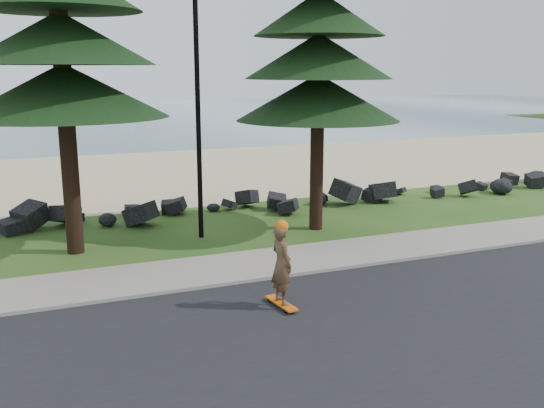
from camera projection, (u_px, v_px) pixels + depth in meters
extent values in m
plane|color=#214515|center=(237.00, 270.00, 14.69)|extent=(160.00, 160.00, 0.00)
cube|color=black|center=(320.00, 347.00, 10.62)|extent=(160.00, 7.00, 0.02)
cube|color=gray|center=(250.00, 280.00, 13.87)|extent=(160.00, 0.20, 0.10)
cube|color=gray|center=(234.00, 266.00, 14.86)|extent=(160.00, 2.00, 0.08)
cube|color=tan|center=(135.00, 175.00, 27.80)|extent=(160.00, 15.00, 0.01)
cube|color=#375869|center=(73.00, 117.00, 60.80)|extent=(160.00, 58.00, 0.01)
cylinder|color=black|center=(319.00, 25.00, 17.19)|extent=(0.40, 0.40, 12.00)
cylinder|color=black|center=(198.00, 97.00, 16.71)|extent=(0.14, 0.14, 8.00)
cube|color=#CC570C|center=(281.00, 303.00, 12.37)|extent=(0.37, 1.01, 0.03)
imported|color=brown|center=(282.00, 264.00, 12.19)|extent=(0.47, 0.64, 1.64)
sphere|color=#DE600C|center=(282.00, 226.00, 12.02)|extent=(0.26, 0.26, 0.26)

